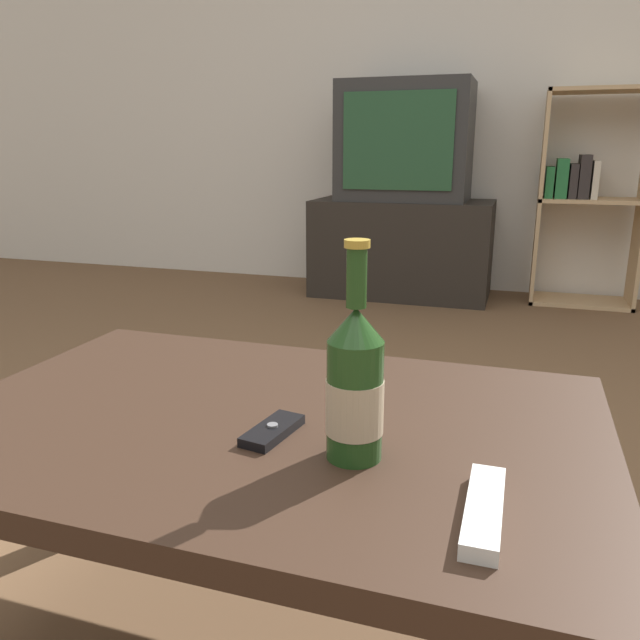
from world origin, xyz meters
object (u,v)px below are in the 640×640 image
at_px(television, 405,142).
at_px(tv_stand, 402,248).
at_px(remote_control, 484,510).
at_px(beer_bottle, 355,386).
at_px(cell_phone, 273,430).
at_px(bookshelf, 585,194).

bearing_deg(television, tv_stand, 90.00).
bearing_deg(remote_control, tv_stand, 102.29).
distance_m(tv_stand, beer_bottle, 2.85).
bearing_deg(cell_phone, bookshelf, 87.31).
distance_m(tv_stand, television, 0.59).
height_order(television, cell_phone, television).
relative_size(television, bookshelf, 0.63).
bearing_deg(remote_control, cell_phone, 158.01).
relative_size(bookshelf, remote_control, 6.45).
height_order(bookshelf, beer_bottle, bookshelf).
xyz_separation_m(television, beer_bottle, (0.46, -2.79, -0.34)).
bearing_deg(remote_control, beer_bottle, 151.39).
xyz_separation_m(tv_stand, remote_control, (0.64, -2.89, 0.16)).
relative_size(tv_stand, bookshelf, 0.89).
xyz_separation_m(tv_stand, television, (0.00, -0.00, 0.59)).
height_order(tv_stand, bookshelf, bookshelf).
xyz_separation_m(bookshelf, cell_phone, (-0.62, -2.87, -0.16)).
bearing_deg(tv_stand, bookshelf, 6.00).
bearing_deg(tv_stand, television, -90.00).
xyz_separation_m(bookshelf, remote_control, (-0.32, -2.99, -0.16)).
xyz_separation_m(television, cell_phone, (0.33, -2.77, -0.43)).
bearing_deg(tv_stand, cell_phone, -83.15).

